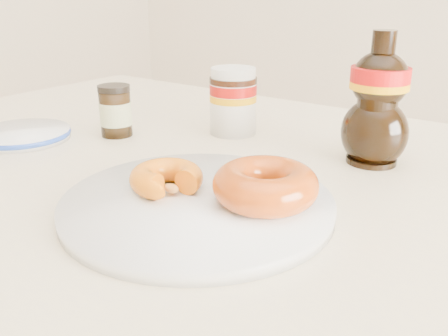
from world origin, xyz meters
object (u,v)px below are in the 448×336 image
Objects in this scene: syrup_bottle at (378,99)px; dark_jar at (115,111)px; blue_rim_saucer at (22,134)px; dining_table at (236,241)px; plate at (197,204)px; nutella_jar at (233,98)px; donut_bitten at (166,178)px; donut_whole at (265,185)px.

syrup_bottle is 2.17× the size of dark_jar.
dining_table is at bearing 7.63° from blue_rim_saucer.
plate is at bearing -110.43° from syrup_bottle.
nutella_jar reaches higher than plate.
plate is at bearing -82.86° from dining_table.
nutella_jar is (-0.10, 0.27, 0.03)m from donut_bitten.
syrup_bottle reaches higher than donut_bitten.
plate reaches higher than dining_table.
dining_table is 7.76× the size of syrup_bottle.
donut_whole is at bearing -48.61° from nutella_jar.
syrup_bottle is at bearing 24.40° from blue_rim_saucer.
donut_whole reaches higher than plate.
donut_bitten is 0.55× the size of blue_rim_saucer.
syrup_bottle is at bearing 53.11° from donut_bitten.
dining_table is 12.88× the size of nutella_jar.
nutella_jar is 0.60× the size of syrup_bottle.
nutella_jar is at bearing 117.69° from plate.
nutella_jar reaches higher than blue_rim_saucer.
plate and blue_rim_saucer have the same top height.
dining_table is at bearing -10.96° from dark_jar.
plate is 0.40m from blue_rim_saucer.
dark_jar is (-0.35, 0.11, 0.01)m from donut_whole.
donut_bitten reaches higher than blue_rim_saucer.
nutella_jar is (-0.13, 0.18, 0.14)m from dining_table.
donut_whole is 0.46m from blue_rim_saucer.
dining_table is at bearing 143.02° from donut_whole.
plate is at bearing -5.97° from blue_rim_saucer.
donut_bitten is at bearing -107.63° from dining_table.
blue_rim_saucer is (-0.25, -0.23, -0.05)m from nutella_jar.
blue_rim_saucer is at bearing -172.37° from dining_table.
donut_bitten is 0.46× the size of syrup_bottle.
dark_jar is 0.15m from blue_rim_saucer.
dark_jar is (-0.15, -0.12, -0.02)m from nutella_jar.
syrup_bottle is (0.24, -0.00, 0.03)m from nutella_jar.
nutella_jar is 0.19m from dark_jar.
donut_whole is (0.11, 0.04, 0.01)m from donut_bitten.
blue_rim_saucer is (-0.11, -0.10, -0.03)m from dark_jar.
dark_jar is (-0.25, 0.15, 0.01)m from donut_bitten.
syrup_bottle is 0.41m from dark_jar.
blue_rim_saucer is at bearing 174.03° from plate.
donut_bitten is at bearing -117.68° from syrup_bottle.
blue_rim_saucer reaches higher than dining_table.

